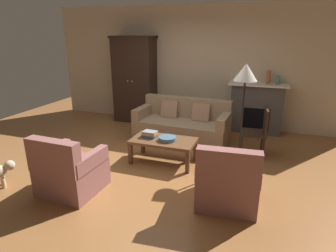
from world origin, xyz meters
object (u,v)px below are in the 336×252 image
Objects in this scene: fireplace at (256,108)px; book_stack at (150,134)px; armoire at (135,80)px; coffee_table at (163,142)px; couch at (183,126)px; side_chair_wooden at (258,129)px; floor_lamp at (245,79)px; fruit_bowl at (167,139)px; armchair_near_left at (70,172)px; mantel_vase_jade at (278,80)px; armchair_near_right at (227,182)px; mantel_vase_terracotta at (268,77)px.

book_stack is (-1.68, -2.15, -0.09)m from fireplace.
coffee_table is (1.54, -2.10, -0.69)m from armoire.
couch is (-1.41, -1.05, -0.25)m from fireplace.
floor_lamp reaches higher than side_chair_wooden.
fruit_bowl is at bearing -15.45° from coffee_table.
armchair_near_left is at bearing -144.28° from floor_lamp.
floor_lamp is (-0.26, -0.64, 0.98)m from side_chair_wooden.
coffee_table is at bearing -122.97° from fireplace.
mantel_vase_jade is (2.06, 2.13, 0.74)m from book_stack.
armchair_near_left is (-0.91, -2.49, -0.00)m from couch.
fruit_bowl is 0.33× the size of side_chair_wooden.
book_stack reaches higher than coffee_table.
side_chair_wooden reaches higher than book_stack.
fireplace is 0.60× the size of armoire.
couch is 7.47× the size of book_stack.
armoire reaches higher than mantel_vase_jade.
couch reaches higher than book_stack.
armchair_near_right is at bearing -93.39° from fireplace.
coffee_table is at bearing -6.40° from book_stack.
fruit_bowl is at bearing -149.29° from side_chair_wooden.
book_stack is at bearing 173.60° from coffee_table.
armoire reaches higher than armchair_near_right.
floor_lamp reaches higher than mantel_vase_jade.
armchair_near_left is (-2.49, -3.52, -0.95)m from mantel_vase_terracotta.
armchair_near_right is 1.63m from floor_lamp.
fruit_bowl is (0.07, -1.16, 0.14)m from couch.
fireplace is at bearing 36.61° from couch.
mantel_vase_jade is at bearing 45.97° from book_stack.
mantel_vase_terracotta is (1.51, 2.19, 0.81)m from fruit_bowl.
floor_lamp is (0.03, 1.12, 1.18)m from armchair_near_right.
mantel_vase_terracotta is 3.25m from armchair_near_right.
couch is 2.12m from mantel_vase_terracotta.
fruit_bowl is 1.47m from armchair_near_right.
side_chair_wooden is at bearing -85.39° from fireplace.
mantel_vase_jade reaches higher than couch.
mantel_vase_terracotta is (3.13, 0.06, 0.21)m from armoire.
armchair_near_right reaches higher than coffee_table.
fruit_bowl is at bearing -52.73° from armoire.
book_stack is at bearing -134.03° from mantel_vase_jade.
armchair_near_left is 2.17m from armchair_near_right.
mantel_vase_jade reaches higher than armchair_near_right.
side_chair_wooden is at bearing 30.71° from fruit_bowl.
fireplace is at bearing 94.61° from side_chair_wooden.
couch is at bearing 76.04° from book_stack.
fruit_bowl is at bearing 53.73° from armchair_near_left.
side_chair_wooden is 1.20m from floor_lamp.
book_stack is 2.94m from mantel_vase_terracotta.
fruit_bowl is 1.66m from armchair_near_left.
armoire reaches higher than fruit_bowl.
mantel_vase_terracotta is (0.18, -0.02, 0.70)m from fireplace.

